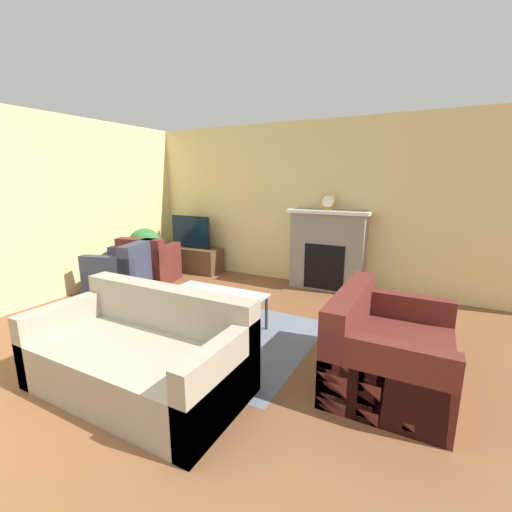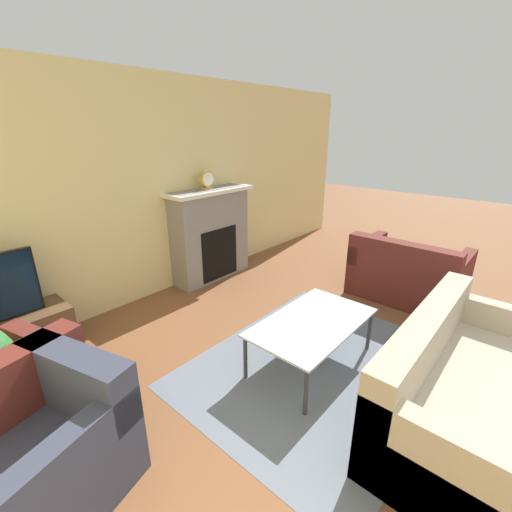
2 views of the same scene
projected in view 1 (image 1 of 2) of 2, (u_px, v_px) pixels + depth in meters
wall_back at (290, 204)px, 5.91m from camera, size 8.36×0.06×2.70m
wall_left at (59, 208)px, 5.09m from camera, size 0.06×7.71×2.70m
area_rug at (209, 332)px, 4.06m from camera, size 2.40×1.90×0.00m
fireplace at (328, 249)px, 5.53m from camera, size 1.29×0.41×1.30m
tv_stand at (192, 259)px, 6.74m from camera, size 1.23×0.45×0.47m
tv at (191, 232)px, 6.62m from camera, size 0.87×0.06×0.61m
couch_sectional at (142, 356)px, 2.95m from camera, size 1.86×0.97×0.82m
couch_loveseat at (386, 352)px, 3.01m from camera, size 0.96×1.29×0.82m
armchair_by_window at (124, 274)px, 5.43m from camera, size 1.03×1.02×0.82m
armchair_accent at (150, 266)px, 5.95m from camera, size 0.96×0.97×0.82m
coffee_table at (212, 298)px, 4.04m from camera, size 1.20×0.70×0.44m
potted_plant at (145, 246)px, 6.00m from camera, size 0.57×0.57×0.94m
mantel_clock at (328, 202)px, 5.37m from camera, size 0.22×0.07×0.25m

